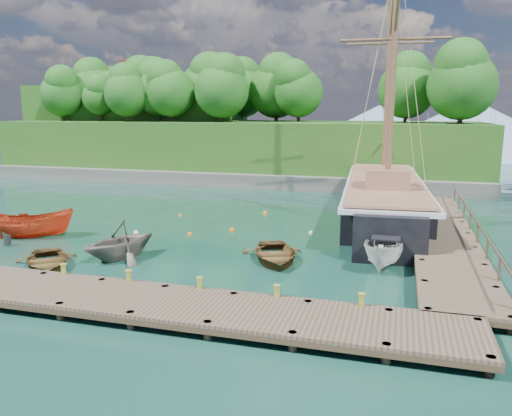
% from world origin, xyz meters
% --- Properties ---
extents(ground, '(160.00, 160.00, 0.00)m').
position_xyz_m(ground, '(0.00, 0.00, 0.00)').
color(ground, '#133E2D').
rests_on(ground, ground).
extents(dock_near, '(20.00, 3.20, 1.10)m').
position_xyz_m(dock_near, '(2.00, -6.50, 0.43)').
color(dock_near, '#45362A').
rests_on(dock_near, ground).
extents(dock_east, '(3.20, 24.00, 1.10)m').
position_xyz_m(dock_east, '(11.50, 7.00, 0.43)').
color(dock_east, '#45362A').
rests_on(dock_east, ground).
extents(bollard_0, '(0.26, 0.26, 0.45)m').
position_xyz_m(bollard_0, '(-4.00, -5.10, 0.00)').
color(bollard_0, olive).
rests_on(bollard_0, ground).
extents(bollard_1, '(0.26, 0.26, 0.45)m').
position_xyz_m(bollard_1, '(-1.00, -5.10, 0.00)').
color(bollard_1, olive).
rests_on(bollard_1, ground).
extents(bollard_2, '(0.26, 0.26, 0.45)m').
position_xyz_m(bollard_2, '(2.00, -5.10, 0.00)').
color(bollard_2, olive).
rests_on(bollard_2, ground).
extents(bollard_3, '(0.26, 0.26, 0.45)m').
position_xyz_m(bollard_3, '(5.00, -5.10, 0.00)').
color(bollard_3, olive).
rests_on(bollard_3, ground).
extents(bollard_4, '(0.26, 0.26, 0.45)m').
position_xyz_m(bollard_4, '(8.00, -5.10, 0.00)').
color(bollard_4, olive).
rests_on(bollard_4, ground).
extents(rowboat_0, '(4.71, 4.87, 0.82)m').
position_xyz_m(rowboat_0, '(-6.62, -2.90, 0.00)').
color(rowboat_0, '#533C1B').
rests_on(rowboat_0, ground).
extents(rowboat_1, '(4.69, 4.94, 2.04)m').
position_xyz_m(rowboat_1, '(-4.05, -0.72, 0.00)').
color(rowboat_1, '#635951').
rests_on(rowboat_1, ground).
extents(rowboat_2, '(4.36, 5.09, 0.89)m').
position_xyz_m(rowboat_2, '(3.40, 1.03, 0.00)').
color(rowboat_2, '#54381B').
rests_on(rowboat_2, ground).
extents(motorboat_orange, '(4.65, 3.59, 1.70)m').
position_xyz_m(motorboat_orange, '(-11.01, 1.60, 0.00)').
color(motorboat_orange, red).
rests_on(motorboat_orange, ground).
extents(cabin_boat_white, '(2.25, 4.58, 1.70)m').
position_xyz_m(cabin_boat_white, '(8.58, 1.68, 0.00)').
color(cabin_boat_white, silver).
rests_on(cabin_boat_white, ground).
extents(schooner, '(6.22, 27.62, 20.24)m').
position_xyz_m(schooner, '(8.12, 12.42, 1.12)').
color(schooner, black).
rests_on(schooner, ground).
extents(mooring_buoy_0, '(0.33, 0.33, 0.33)m').
position_xyz_m(mooring_buoy_0, '(-5.87, 4.02, 0.00)').
color(mooring_buoy_0, silver).
rests_on(mooring_buoy_0, ground).
extents(mooring_buoy_1, '(0.32, 0.32, 0.32)m').
position_xyz_m(mooring_buoy_1, '(-2.63, 4.56, 0.00)').
color(mooring_buoy_1, '#D25E18').
rests_on(mooring_buoy_1, ground).
extents(mooring_buoy_2, '(0.37, 0.37, 0.37)m').
position_xyz_m(mooring_buoy_2, '(-0.58, 6.24, 0.00)').
color(mooring_buoy_2, '#D36000').
rests_on(mooring_buoy_2, ground).
extents(mooring_buoy_3, '(0.28, 0.28, 0.28)m').
position_xyz_m(mooring_buoy_3, '(4.14, 6.95, 0.00)').
color(mooring_buoy_3, white).
rests_on(mooring_buoy_3, ground).
extents(mooring_buoy_4, '(0.29, 0.29, 0.29)m').
position_xyz_m(mooring_buoy_4, '(-5.39, 9.29, 0.00)').
color(mooring_buoy_4, orange).
rests_on(mooring_buoy_4, ground).
extents(mooring_buoy_5, '(0.36, 0.36, 0.36)m').
position_xyz_m(mooring_buoy_5, '(0.04, 11.66, 0.00)').
color(mooring_buoy_5, orange).
rests_on(mooring_buoy_5, ground).
extents(headland, '(51.00, 19.31, 12.90)m').
position_xyz_m(headland, '(-12.88, 31.36, 5.54)').
color(headland, '#474744').
rests_on(headland, ground).
extents(distant_ridge, '(117.00, 40.00, 10.00)m').
position_xyz_m(distant_ridge, '(4.30, 70.00, 4.35)').
color(distant_ridge, '#728CA5').
rests_on(distant_ridge, ground).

